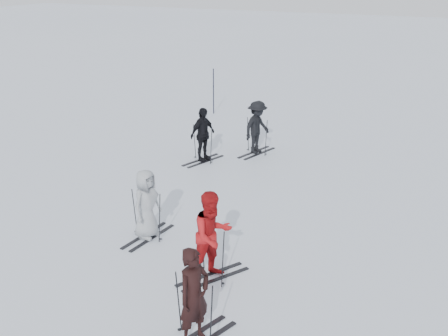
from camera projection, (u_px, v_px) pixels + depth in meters
name	position (u px, v px, depth m)	size (l,w,h in m)	color
ground	(206.00, 219.00, 13.69)	(120.00, 120.00, 0.00)	silver
skier_near_dark	(194.00, 298.00, 8.96)	(0.61, 0.40, 1.68)	black
skier_red	(212.00, 237.00, 10.84)	(0.88, 0.68, 1.80)	#AF1316
skier_grey	(146.00, 205.00, 12.52)	(0.78, 0.51, 1.59)	#9BA1A4
skier_uphill_left	(203.00, 135.00, 17.43)	(0.99, 0.41, 1.69)	black
skier_uphill_far	(257.00, 128.00, 18.16)	(1.11, 0.64, 1.72)	black
skis_near_dark	(194.00, 310.00, 9.04)	(0.90, 1.70, 1.24)	black
skis_red	(212.00, 251.00, 10.94)	(0.85, 1.61, 1.18)	black
skis_grey	(147.00, 214.00, 12.59)	(0.84, 1.60, 1.16)	black
skis_uphill_left	(203.00, 143.00, 17.52)	(0.86, 1.62, 1.18)	black
skis_uphill_far	(257.00, 135.00, 18.25)	(0.88, 1.66, 1.21)	black
piste_marker	(213.00, 91.00, 23.03)	(0.04, 0.04, 1.86)	black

